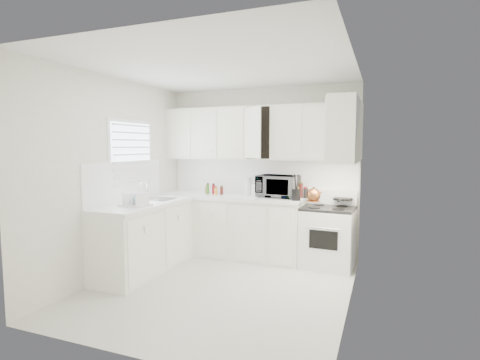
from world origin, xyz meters
The scene contains 33 objects.
floor centered at (0.00, 0.00, 0.00)m, with size 3.20×3.20×0.00m, color silver.
ceiling centered at (0.00, 0.00, 2.60)m, with size 3.20×3.20×0.00m, color white.
wall_back centered at (0.00, 1.60, 1.30)m, with size 3.00×3.00×0.00m, color white.
wall_front centered at (0.00, -1.60, 1.30)m, with size 3.00×3.00×0.00m, color white.
wall_left centered at (-1.50, 0.00, 1.30)m, with size 3.20×3.20×0.00m, color white.
wall_right centered at (1.50, 0.00, 1.30)m, with size 3.20×3.20×0.00m, color white.
window_blinds centered at (-1.48, 0.35, 1.55)m, with size 0.06×0.96×1.06m, color white, non-canonical shape.
lower_cabinets_back centered at (-0.39, 1.30, 0.45)m, with size 2.22×0.60×0.90m, color white, non-canonical shape.
lower_cabinets_left centered at (-1.20, 0.20, 0.45)m, with size 0.60×1.60×0.90m, color white, non-canonical shape.
countertop_back centered at (-0.39, 1.29, 0.93)m, with size 2.24×0.64×0.05m, color white.
countertop_left centered at (-1.19, 0.20, 0.93)m, with size 0.64×1.62×0.05m, color white.
backsplash_back centered at (0.00, 1.59, 1.23)m, with size 2.98×0.02×0.55m, color white.
backsplash_left centered at (-1.49, 0.20, 1.23)m, with size 0.02×1.60×0.55m, color white.
upper_cabinets_back centered at (0.00, 1.44, 1.50)m, with size 3.00×0.33×0.80m, color white, non-canonical shape.
upper_cabinets_right centered at (1.33, 0.82, 1.50)m, with size 0.33×0.90×0.80m, color white, non-canonical shape.
sink centered at (-1.19, 0.55, 1.07)m, with size 0.42×0.38×0.30m, color gray, non-canonical shape.
stove centered at (1.10, 1.29, 0.54)m, with size 0.71×0.58×1.09m, color white, non-canonical shape.
tea_kettle centered at (0.92, 1.13, 1.05)m, with size 0.24×0.20×0.22m, color #9B552A, non-canonical shape.
frying_pan centered at (1.28, 1.45, 0.97)m, with size 0.27×0.46×0.04m, color black, non-canonical shape.
microwave centered at (0.34, 1.37, 1.15)m, with size 0.58×0.32×0.40m, color gray.
rice_cooker centered at (0.04, 1.38, 1.06)m, with size 0.22×0.22×0.22m, color white, non-canonical shape.
paper_towel centered at (-0.16, 1.45, 1.08)m, with size 0.12×0.12×0.27m, color white.
utensil_crock centered at (0.68, 1.11, 1.14)m, with size 0.13×0.13×0.38m, color black, non-canonical shape.
dish_rack centered at (-1.12, -0.09, 1.05)m, with size 0.36×0.27×0.20m, color white, non-canonical shape.
spice_left_0 centered at (-0.85, 1.42, 1.02)m, with size 0.06×0.06×0.13m, color brown.
spice_left_1 centered at (-0.78, 1.33, 1.02)m, with size 0.06×0.06×0.13m, color #407426.
spice_left_2 centered at (-0.70, 1.42, 1.02)m, with size 0.06×0.06×0.13m, color #AB1623.
spice_left_3 centered at (-0.62, 1.33, 1.02)m, with size 0.06×0.06×0.13m, color gold.
spice_left_4 centered at (-0.55, 1.42, 1.02)m, with size 0.06×0.06×0.13m, color #551C18.
sauce_right_0 centered at (0.58, 1.46, 1.05)m, with size 0.06×0.06×0.19m, color #AB1623.
sauce_right_1 centered at (0.64, 1.40, 1.05)m, with size 0.06×0.06×0.19m, color gold.
sauce_right_2 centered at (0.69, 1.46, 1.05)m, with size 0.06×0.06×0.19m, color #551C18.
sauce_right_3 centered at (0.74, 1.40, 1.05)m, with size 0.06×0.06×0.19m, color black.
Camera 1 is at (1.80, -3.98, 1.71)m, focal length 27.96 mm.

